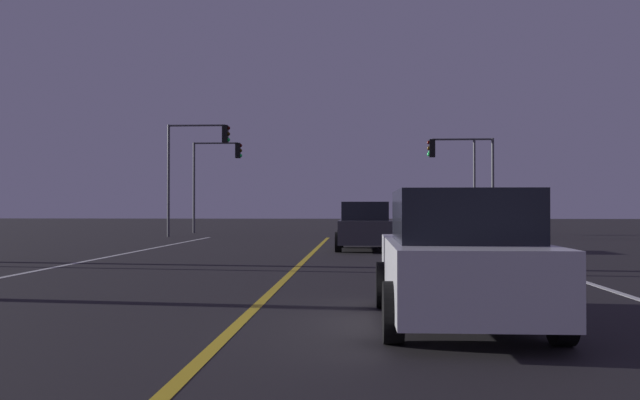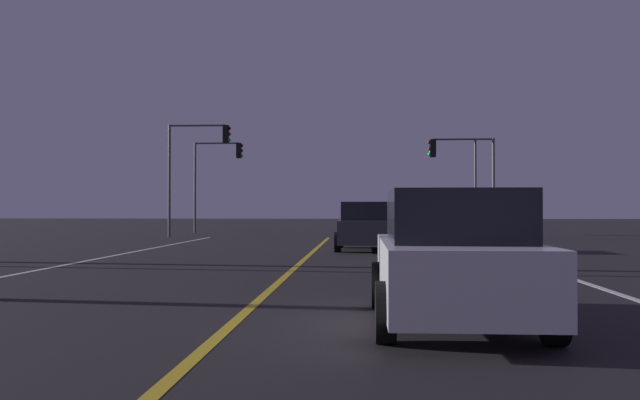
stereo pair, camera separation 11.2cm
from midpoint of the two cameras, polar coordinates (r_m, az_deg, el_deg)
The scene contains 8 objects.
lane_edge_right at distance 14.27m, azimuth 21.82°, elevation -6.56°, with size 0.16×42.03×0.01m, color silver.
lane_center_divider at distance 13.64m, azimuth -3.26°, elevation -6.88°, with size 0.16×42.03×0.01m, color gold.
car_ahead_far at distance 24.35m, azimuth 3.84°, elevation -2.23°, with size 2.02×4.30×1.70m.
car_lead_same_lane at distance 8.89m, azimuth 11.36°, elevation -4.88°, with size 2.02×4.30×1.70m.
traffic_light_near_right at distance 35.43m, azimuth 11.70°, elevation 3.02°, with size 3.37×0.36×5.02m.
traffic_light_near_left at distance 36.09m, azimuth -10.02°, elevation 3.81°, with size 3.29×0.36×5.82m.
traffic_light_far_right at distance 40.94m, azimuth 11.12°, elevation 3.01°, with size 2.75×0.36×5.58m.
traffic_light_far_left at distance 41.44m, azimuth -8.40°, elevation 2.83°, with size 2.98×0.36×5.43m.
Camera 2 is at (1.64, 1.54, 1.47)m, focal length 38.52 mm.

